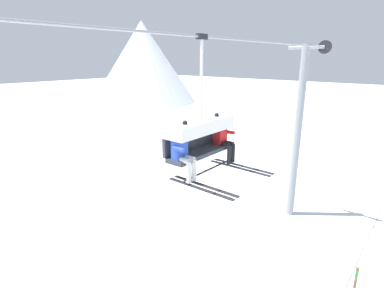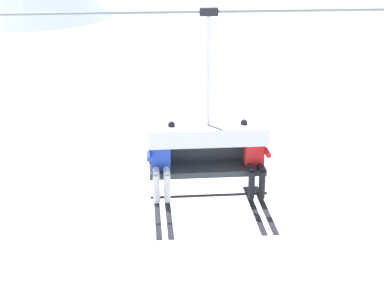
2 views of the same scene
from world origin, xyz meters
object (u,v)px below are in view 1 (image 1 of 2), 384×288
Objects in this scene: chairlift_chair at (199,131)px; skier_blue at (184,152)px; skier_red at (224,138)px; trail_sign at (355,287)px; lift_tower_far at (298,131)px.

skier_blue is at bearing -164.70° from chairlift_chair.
trail_sign is (3.03, -3.04, -4.94)m from skier_red.
chairlift_chair is 1.90× the size of trail_sign.
skier_blue is at bearing 146.49° from trail_sign.
chairlift_chair is at bearing 15.30° from skier_blue.
lift_tower_far reaches higher than chairlift_chair.
chairlift_chair reaches higher than trail_sign.
skier_blue and skier_red have the same top height.
skier_red reaches higher than trail_sign.
skier_blue is (-9.36, -0.92, 1.41)m from lift_tower_far.
lift_tower_far is 7.13m from trail_sign.
chairlift_chair is at bearing 139.50° from trail_sign.
chairlift_chair is at bearing 164.70° from skier_red.
lift_tower_far is 9.52m from skier_blue.
chairlift_chair reaches higher than skier_red.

